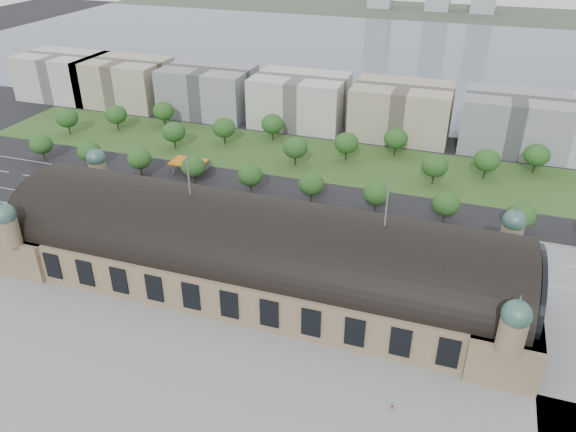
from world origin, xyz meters
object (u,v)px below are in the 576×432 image
(parked_car_1, at_px, (128,213))
(parked_car_6, at_px, (192,227))
(parked_car_3, at_px, (114,207))
(traffic_car_2, at_px, (146,200))
(bus_east, at_px, (394,251))
(traffic_car_5, at_px, (445,231))
(parked_car_4, at_px, (217,225))
(parked_car_5, at_px, (155,215))
(traffic_car_3, at_px, (228,197))
(parked_car_2, at_px, (103,211))
(bus_mid, at_px, (274,225))
(traffic_car_0, at_px, (48,183))
(traffic_car_1, at_px, (91,174))
(bus_west, at_px, (275,226))
(traffic_car_6, at_px, (484,257))
(petrol_station, at_px, (195,163))
(parked_car_0, at_px, (132,216))
(traffic_car_4, at_px, (287,220))
(pedestrian_0, at_px, (392,409))

(parked_car_1, height_order, parked_car_6, parked_car_1)
(parked_car_3, bearing_deg, traffic_car_2, 100.28)
(parked_car_6, height_order, bus_east, bus_east)
(traffic_car_5, relative_size, parked_car_4, 0.88)
(parked_car_5, bearing_deg, parked_car_3, -128.34)
(traffic_car_3, xyz_separation_m, parked_car_3, (-35.88, -20.92, 0.02))
(parked_car_2, bearing_deg, bus_mid, 77.79)
(traffic_car_0, xyz_separation_m, traffic_car_1, (10.79, 12.85, 0.04))
(traffic_car_5, distance_m, parked_car_4, 77.22)
(bus_west, xyz_separation_m, bus_east, (40.68, -1.90, -0.25))
(traffic_car_2, bearing_deg, bus_mid, 84.44)
(traffic_car_6, bearing_deg, parked_car_2, -86.20)
(traffic_car_2, xyz_separation_m, traffic_car_6, (120.17, 1.14, -0.08))
(traffic_car_2, height_order, parked_car_4, parked_car_4)
(traffic_car_2, bearing_deg, parked_car_2, -41.37)
(petrol_station, xyz_separation_m, parked_car_3, (-12.40, -40.28, -2.29))
(parked_car_0, bearing_deg, bus_mid, 73.59)
(traffic_car_4, xyz_separation_m, traffic_car_6, (65.92, -2.19, -0.05))
(parked_car_3, bearing_deg, traffic_car_4, 66.27)
(parked_car_4, relative_size, bus_west, 0.39)
(traffic_car_0, bearing_deg, parked_car_3, 70.15)
(traffic_car_1, relative_size, parked_car_3, 1.14)
(parked_car_4, bearing_deg, bus_east, 61.47)
(parked_car_3, distance_m, parked_car_4, 41.30)
(bus_west, bearing_deg, parked_car_6, 110.82)
(parked_car_1, distance_m, bus_mid, 53.28)
(parked_car_0, bearing_deg, bus_east, 67.60)
(traffic_car_2, xyz_separation_m, parked_car_1, (-0.78, -10.61, -0.05))
(traffic_car_5, distance_m, parked_car_1, 110.59)
(petrol_station, distance_m, bus_west, 60.30)
(traffic_car_2, bearing_deg, traffic_car_3, 113.03)
(petrol_station, xyz_separation_m, traffic_car_6, (116.05, -31.05, -2.28))
(traffic_car_3, distance_m, parked_car_4, 21.62)
(traffic_car_4, relative_size, bus_mid, 0.31)
(parked_car_2, distance_m, parked_car_3, 4.34)
(traffic_car_5, xyz_separation_m, parked_car_2, (-117.13, -25.58, -0.01))
(parked_car_1, bearing_deg, bus_east, 54.46)
(bus_east, bearing_deg, parked_car_3, 91.50)
(traffic_car_3, distance_m, parked_car_6, 25.02)
(parked_car_1, bearing_deg, parked_car_2, -119.28)
(traffic_car_4, bearing_deg, petrol_station, -114.76)
(parked_car_4, xyz_separation_m, bus_west, (19.42, 4.22, 0.91))
(traffic_car_1, bearing_deg, traffic_car_3, -96.75)
(traffic_car_0, distance_m, traffic_car_6, 164.48)
(traffic_car_5, height_order, parked_car_0, parked_car_0)
(parked_car_4, bearing_deg, traffic_car_5, 75.48)
(traffic_car_6, height_order, bus_east, bus_east)
(pedestrian_0, bearing_deg, traffic_car_0, 151.40)
(traffic_car_3, distance_m, parked_car_3, 41.53)
(traffic_car_0, relative_size, pedestrian_0, 2.05)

